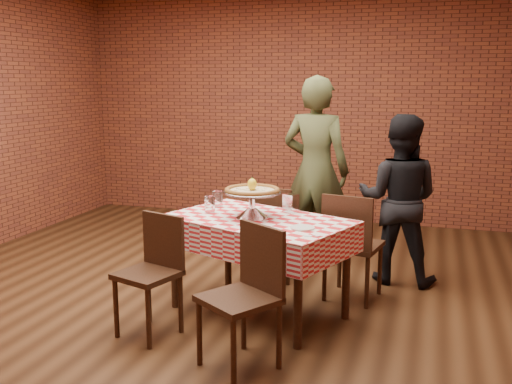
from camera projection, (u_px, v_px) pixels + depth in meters
ground at (205, 296)px, 4.91m from camera, size 6.00×6.00×0.00m
back_wall at (291, 107)px, 7.45m from camera, size 5.50×0.00×5.50m
table at (258, 266)px, 4.50m from camera, size 1.54×1.24×0.75m
tablecloth at (258, 233)px, 4.45m from camera, size 1.59×1.28×0.23m
pizza_stand at (252, 205)px, 4.44m from camera, size 0.46×0.46×0.20m
pizza at (252, 191)px, 4.42m from camera, size 0.43×0.43×0.03m
lemon at (252, 184)px, 4.41m from camera, size 0.07×0.07×0.09m
water_glass_left at (210, 204)px, 4.60m from camera, size 0.11×0.11×0.13m
water_glass_right at (218, 199)px, 4.82m from camera, size 0.11×0.11×0.13m
side_plate at (302, 228)px, 4.12m from camera, size 0.22×0.22×0.01m
sweetener_packet_a at (308, 236)px, 3.92m from camera, size 0.05×0.04×0.00m
sweetener_packet_b at (317, 235)px, 3.93m from camera, size 0.06×0.06×0.00m
condiment_caddy at (291, 203)px, 4.62m from camera, size 0.13×0.12×0.15m
chair_near_left at (148, 278)px, 4.09m from camera, size 0.48×0.48×0.86m
chair_near_right at (239, 300)px, 3.62m from camera, size 0.58×0.58×0.90m
chair_far_left at (276, 232)px, 5.30m from camera, size 0.40×0.40×0.86m
chair_far_right at (353, 245)px, 4.80m from camera, size 0.49×0.49×0.90m
diner_olive at (316, 171)px, 5.69m from camera, size 0.73×0.54×1.84m
diner_black at (399, 199)px, 5.15m from camera, size 0.77×0.62×1.50m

